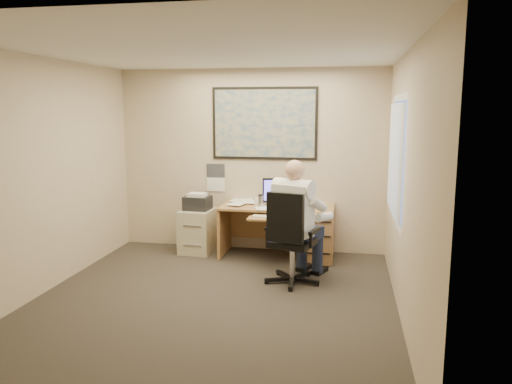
% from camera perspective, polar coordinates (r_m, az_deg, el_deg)
% --- Properties ---
extents(room_shell, '(4.00, 4.50, 2.70)m').
position_cam_1_polar(room_shell, '(5.29, -5.29, 1.18)').
color(room_shell, '#322C26').
rests_on(room_shell, ground).
extents(desk, '(1.60, 0.97, 1.12)m').
position_cam_1_polar(desk, '(7.16, 5.08, -4.05)').
color(desk, '#A97C48').
rests_on(desk, ground).
extents(world_map, '(1.56, 0.03, 1.06)m').
position_cam_1_polar(world_map, '(7.37, 0.96, 7.83)').
color(world_map, '#1E4C93').
rests_on(world_map, room_shell).
extents(wall_calendar, '(0.28, 0.01, 0.42)m').
position_cam_1_polar(wall_calendar, '(7.61, -4.63, 1.65)').
color(wall_calendar, white).
rests_on(wall_calendar, room_shell).
extents(window_blinds, '(0.06, 1.40, 1.30)m').
position_cam_1_polar(window_blinds, '(5.89, 15.74, 3.66)').
color(window_blinds, beige).
rests_on(window_blinds, room_shell).
extents(filing_cabinet, '(0.49, 0.58, 0.89)m').
position_cam_1_polar(filing_cabinet, '(7.49, -6.64, -3.95)').
color(filing_cabinet, beige).
rests_on(filing_cabinet, ground).
extents(office_chair, '(0.84, 0.84, 1.15)m').
position_cam_1_polar(office_chair, '(6.11, 4.24, -7.43)').
color(office_chair, black).
rests_on(office_chair, ground).
extents(person, '(0.96, 1.10, 1.51)m').
position_cam_1_polar(person, '(6.08, 4.25, -3.43)').
color(person, white).
rests_on(person, office_chair).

